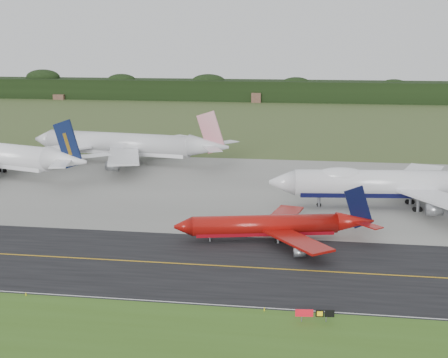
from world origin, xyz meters
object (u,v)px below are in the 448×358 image
Objects in this scene: jet_star_tail at (129,145)px; jet_red_737 at (276,225)px; taxiway_sign at (315,313)px; jet_ba_747 at (409,184)px.

jet_red_737 is at bearing -53.70° from jet_star_tail.
jet_red_737 is 83.29m from jet_star_tail.
jet_star_tail reaches higher than taxiway_sign.
jet_ba_747 is 86.71m from jet_star_tail.
jet_ba_747 is 38.79m from jet_red_737.
jet_ba_747 is at bearing 71.81° from taxiway_sign.
jet_star_tail is 12.23× the size of taxiway_sign.
jet_star_tail is at bearing 126.30° from jet_red_737.
jet_ba_747 is 1.01× the size of jet_star_tail.
jet_star_tail is at bearing 152.52° from jet_ba_747.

